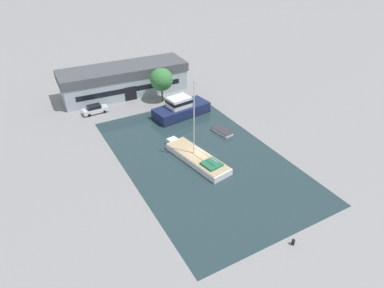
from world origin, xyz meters
name	(u,v)px	position (x,y,z in m)	size (l,w,h in m)	color
ground_plane	(201,158)	(0.00, 0.00, 0.00)	(440.00, 440.00, 0.00)	gray
water_canal	(201,158)	(0.00, 0.00, 0.00)	(21.75, 35.87, 0.01)	#23383D
warehouse_building	(124,80)	(-1.61, 28.06, 2.92)	(25.60, 9.00, 5.76)	#99A8B2
quay_tree_near_building	(161,80)	(3.47, 20.91, 4.47)	(4.39, 4.39, 6.67)	brown
parked_car	(95,109)	(-9.56, 22.05, 0.83)	(4.62, 1.86, 1.66)	silver
sailboat_moored	(197,157)	(-0.84, -0.30, 0.58)	(5.19, 12.54, 12.22)	white
motor_cruiser	(181,109)	(3.82, 13.68, 1.34)	(10.77, 5.51, 3.65)	#19234C
small_dinghy	(222,131)	(6.89, 4.68, 0.33)	(2.39, 3.96, 0.64)	silver
mooring_bollard	(293,242)	(0.35, -18.94, 0.41)	(0.38, 0.38, 0.78)	black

